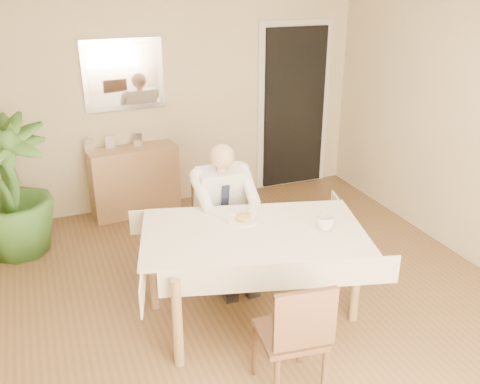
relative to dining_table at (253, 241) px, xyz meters
name	(u,v)px	position (x,y,z in m)	size (l,w,h in m)	color
room	(258,165)	(0.02, -0.03, 0.63)	(5.00, 5.02, 2.60)	brown
doorway	(294,108)	(1.57, 2.43, 0.33)	(0.96, 0.07, 2.10)	silver
mirror	(123,75)	(-0.49, 2.44, 0.88)	(0.86, 0.04, 0.76)	silver
dining_table	(253,241)	(0.00, 0.00, 0.00)	(1.97, 1.45, 0.75)	#926E4C
chair_far	(216,217)	(0.00, 0.88, -0.19)	(0.44, 0.45, 0.85)	#402A1A
chair_near	(296,333)	(-0.09, -0.91, -0.19)	(0.45, 0.45, 0.85)	#402A1A
seated_man	(227,208)	(0.00, 0.59, 0.02)	(0.48, 0.72, 1.24)	white
plate	(243,220)	(-0.01, 0.20, 0.09)	(0.26, 0.26, 0.02)	white
food	(243,217)	(-0.01, 0.20, 0.11)	(0.14, 0.14, 0.06)	olive
knife	(250,220)	(0.03, 0.14, 0.11)	(0.01, 0.01, 0.13)	silver
fork	(241,222)	(-0.05, 0.14, 0.11)	(0.01, 0.01, 0.13)	silver
coffee_mug	(325,223)	(0.52, -0.17, 0.14)	(0.13, 0.13, 0.10)	white
sideboard	(135,181)	(-0.49, 2.29, -0.28)	(0.97, 0.33, 0.78)	#926E4C
photo_frame_left	(89,145)	(-0.93, 2.35, 0.18)	(0.10, 0.02, 0.14)	silver
photo_frame_center	(110,142)	(-0.71, 2.37, 0.18)	(0.10, 0.02, 0.14)	silver
photo_frame_right	(138,139)	(-0.41, 2.35, 0.18)	(0.10, 0.02, 0.14)	silver
potted_palm	(11,189)	(-1.74, 1.80, 0.01)	(0.76, 0.76, 1.36)	#30581F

